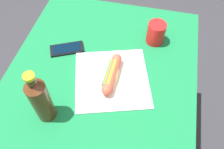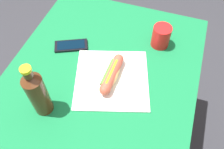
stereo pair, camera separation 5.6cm
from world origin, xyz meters
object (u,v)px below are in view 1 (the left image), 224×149
object	(u,v)px
cell_phone	(67,49)
drinking_cup	(156,33)
hot_dog	(112,74)
soda_bottle	(40,99)

from	to	relation	value
cell_phone	drinking_cup	bearing A→B (deg)	-69.34
hot_dog	cell_phone	xyz separation A→B (m)	(0.11, 0.23, -0.03)
hot_dog	cell_phone	distance (m)	0.26
hot_dog	cell_phone	bearing A→B (deg)	64.73
soda_bottle	drinking_cup	distance (m)	0.58
soda_bottle	hot_dog	bearing A→B (deg)	-43.58
soda_bottle	drinking_cup	bearing A→B (deg)	-36.75
hot_dog	soda_bottle	xyz separation A→B (m)	(-0.21, 0.20, 0.08)
hot_dog	drinking_cup	size ratio (longest dim) A/B	2.00
cell_phone	drinking_cup	world-z (taller)	drinking_cup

